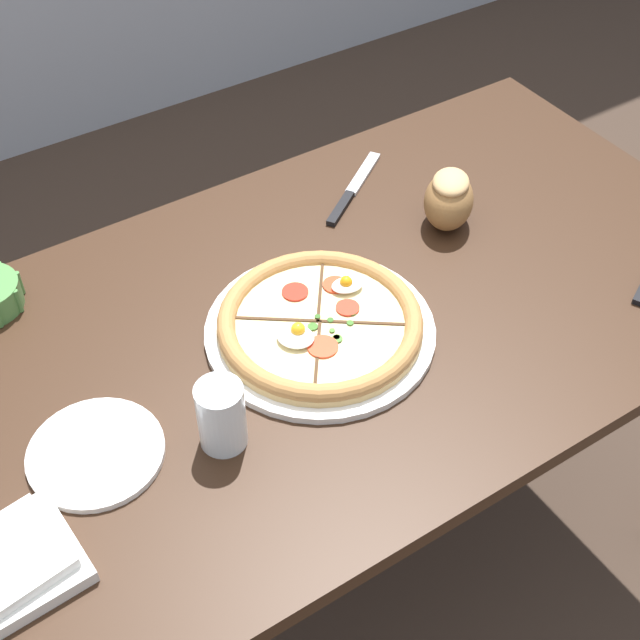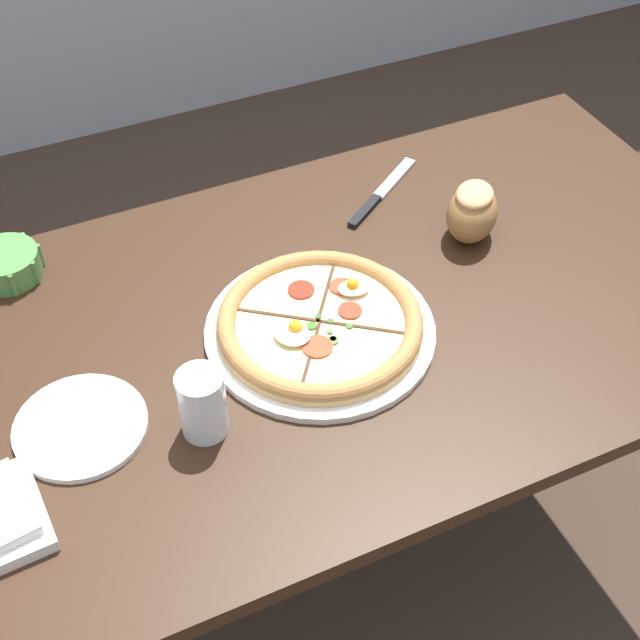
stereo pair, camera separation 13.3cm
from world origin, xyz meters
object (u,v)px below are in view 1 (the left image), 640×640
(napkin_folded, at_px, (4,568))
(bread_piece_near, at_px, (449,199))
(dining_table, at_px, (329,360))
(side_saucer, at_px, (96,453))
(knife_main, at_px, (353,189))
(water_glass, at_px, (222,419))
(pizza, at_px, (320,325))

(napkin_folded, distance_m, bread_piece_near, 0.90)
(dining_table, height_order, side_saucer, side_saucer)
(knife_main, bearing_deg, bread_piece_near, -97.86)
(bread_piece_near, distance_m, water_glass, 0.58)
(pizza, bearing_deg, bread_piece_near, 17.91)
(napkin_folded, bearing_deg, knife_main, 27.36)
(side_saucer, bearing_deg, bread_piece_near, 10.74)
(side_saucer, bearing_deg, water_glass, -24.19)
(water_glass, bearing_deg, bread_piece_near, 20.45)
(knife_main, bearing_deg, water_glass, -176.32)
(napkin_folded, height_order, side_saucer, napkin_folded)
(dining_table, height_order, knife_main, knife_main)
(dining_table, xyz_separation_m, water_glass, (-0.25, -0.12, 0.15))
(pizza, xyz_separation_m, bread_piece_near, (0.33, 0.11, 0.03))
(knife_main, relative_size, water_glass, 1.88)
(pizza, bearing_deg, dining_table, 37.18)
(pizza, height_order, water_glass, water_glass)
(bread_piece_near, bearing_deg, napkin_folded, -164.45)
(napkin_folded, bearing_deg, water_glass, 6.56)
(bread_piece_near, distance_m, knife_main, 0.19)
(dining_table, bearing_deg, napkin_folded, -164.25)
(dining_table, relative_size, side_saucer, 7.73)
(bread_piece_near, xyz_separation_m, water_glass, (-0.55, -0.20, -0.01))
(dining_table, bearing_deg, bread_piece_near, 15.17)
(dining_table, xyz_separation_m, napkin_folded, (-0.57, -0.16, 0.12))
(dining_table, height_order, water_glass, water_glass)
(dining_table, relative_size, napkin_folded, 7.85)
(napkin_folded, height_order, knife_main, napkin_folded)
(dining_table, distance_m, water_glass, 0.32)
(pizza, xyz_separation_m, side_saucer, (-0.38, -0.03, -0.01))
(pizza, bearing_deg, napkin_folded, -165.92)
(pizza, distance_m, bread_piece_near, 0.35)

